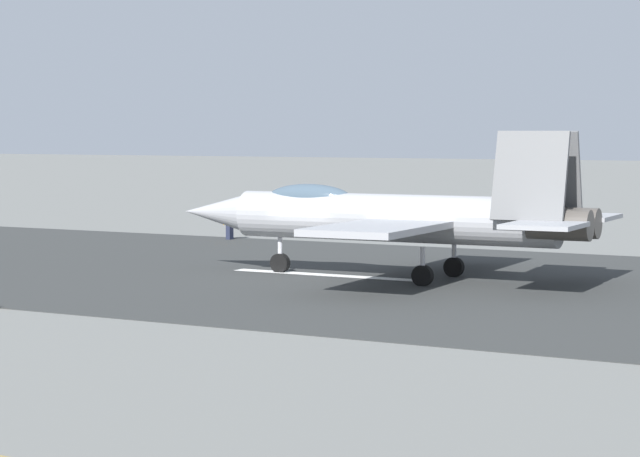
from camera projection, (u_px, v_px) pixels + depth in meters
ground_plane at (310, 274)px, 49.18m from camera, size 400.00×400.00×0.00m
runway_strip at (310, 274)px, 49.17m from camera, size 240.00×26.00×0.02m
fighter_jet at (395, 216)px, 47.46m from camera, size 17.11×13.65×5.57m
crew_person at (230, 224)px, 64.93m from camera, size 0.67×0.40×1.63m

